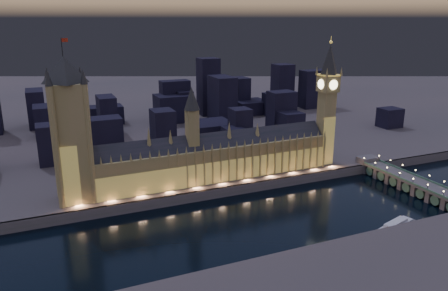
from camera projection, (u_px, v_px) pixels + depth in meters
name	position (u px, v px, depth m)	size (l,w,h in m)	color
ground_plane	(248.00, 217.00, 311.50)	(2000.00, 2000.00, 0.00)	black
north_bank	(118.00, 96.00, 768.96)	(2000.00, 960.00, 8.00)	#3F3D40
embankment_wall	(225.00, 192.00, 346.53)	(2000.00, 2.50, 8.00)	#494D47
palace_of_westminster	(215.00, 158.00, 358.44)	(202.00, 24.30, 78.00)	olive
victoria_tower	(70.00, 124.00, 306.08)	(31.68, 31.68, 116.04)	olive
elizabeth_tower	(328.00, 94.00, 386.84)	(18.00, 18.00, 113.87)	olive
westminster_bridge	(407.00, 182.00, 361.75)	(18.23, 113.00, 15.90)	#494D47
river_boat	(396.00, 225.00, 296.07)	(41.39, 20.44, 4.50)	#494D47
city_backdrop	(182.00, 108.00, 533.64)	(483.29, 215.63, 80.59)	black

